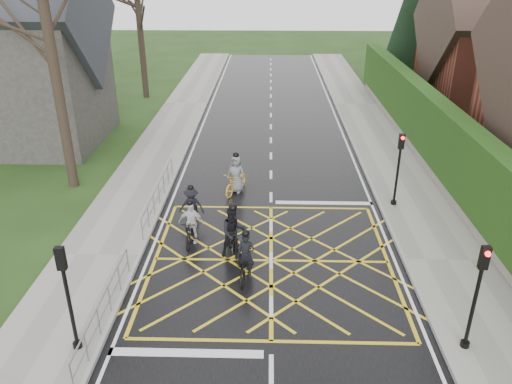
{
  "coord_description": "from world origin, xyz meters",
  "views": [
    {
      "loc": [
        -0.14,
        -14.52,
        9.44
      ],
      "look_at": [
        -0.59,
        2.77,
        1.3
      ],
      "focal_mm": 35.0,
      "sensor_mm": 36.0,
      "label": 1
    }
  ],
  "objects_px": {
    "cyclist_rear": "(246,262)",
    "cyclist_back": "(233,237)",
    "cyclist_mid": "(192,210)",
    "cyclist_front": "(191,227)",
    "cyclist_lead": "(236,179)"
  },
  "relations": [
    {
      "from": "cyclist_rear",
      "to": "cyclist_back",
      "type": "bearing_deg",
      "value": 118.77
    },
    {
      "from": "cyclist_back",
      "to": "cyclist_mid",
      "type": "xyz_separation_m",
      "value": [
        -1.77,
        2.25,
        -0.15
      ]
    },
    {
      "from": "cyclist_rear",
      "to": "cyclist_front",
      "type": "bearing_deg",
      "value": 142.04
    },
    {
      "from": "cyclist_rear",
      "to": "cyclist_back",
      "type": "xyz_separation_m",
      "value": [
        -0.48,
        1.25,
        0.2
      ]
    },
    {
      "from": "cyclist_front",
      "to": "cyclist_mid",
      "type": "bearing_deg",
      "value": 100.91
    },
    {
      "from": "cyclist_front",
      "to": "cyclist_lead",
      "type": "relative_size",
      "value": 0.86
    },
    {
      "from": "cyclist_front",
      "to": "cyclist_lead",
      "type": "xyz_separation_m",
      "value": [
        1.36,
        4.37,
        0.01
      ]
    },
    {
      "from": "cyclist_back",
      "to": "cyclist_front",
      "type": "height_order",
      "value": "cyclist_back"
    },
    {
      "from": "cyclist_back",
      "to": "cyclist_lead",
      "type": "height_order",
      "value": "cyclist_back"
    },
    {
      "from": "cyclist_lead",
      "to": "cyclist_back",
      "type": "bearing_deg",
      "value": -65.12
    },
    {
      "from": "cyclist_rear",
      "to": "cyclist_lead",
      "type": "bearing_deg",
      "value": 103.89
    },
    {
      "from": "cyclist_back",
      "to": "cyclist_front",
      "type": "distance_m",
      "value": 1.82
    },
    {
      "from": "cyclist_front",
      "to": "cyclist_back",
      "type": "bearing_deg",
      "value": -24.91
    },
    {
      "from": "cyclist_back",
      "to": "cyclist_front",
      "type": "xyz_separation_m",
      "value": [
        -1.59,
        0.87,
        -0.12
      ]
    },
    {
      "from": "cyclist_mid",
      "to": "cyclist_front",
      "type": "relative_size",
      "value": 1.01
    }
  ]
}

